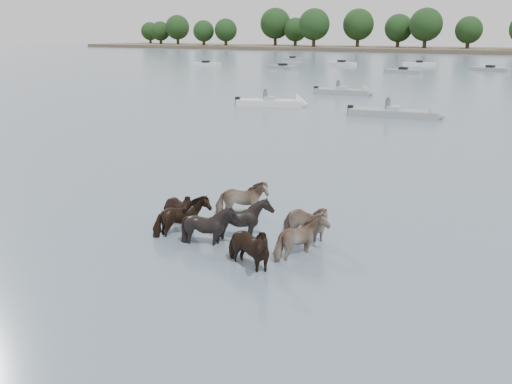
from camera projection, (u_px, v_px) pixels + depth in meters
The scene contains 7 objects.
ground at pixel (298, 253), 14.51m from camera, with size 400.00×400.00×0.00m, color slate.
shoreline at pixel (312, 48), 172.81m from camera, with size 160.00×30.00×1.00m, color #4C4233.
pony_herd at pixel (237, 224), 15.40m from camera, with size 5.69×4.86×1.43m.
motorboat_a at pixel (280, 103), 42.74m from camera, with size 5.62×3.40×1.92m.
motorboat_b at pixel (406, 114), 37.16m from camera, with size 6.44×2.54×1.92m.
motorboat_f at pixel (350, 92), 50.40m from camera, with size 5.53×2.34×1.92m.
treeline at pixel (318, 27), 168.65m from camera, with size 149.62×21.80×12.52m.
Camera 1 is at (5.95, -12.19, 5.49)m, focal length 39.75 mm.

